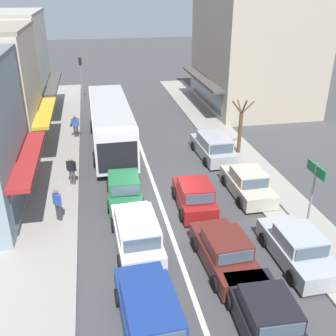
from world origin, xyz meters
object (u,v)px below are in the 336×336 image
Objects in this scene: pedestrian_browsing_midblock at (57,203)px; wagon_adjacent_lane_trail at (137,233)px; sedan_adjacent_lane_lead at (267,319)px; street_tree_right at (240,128)px; wagon_behind_bus_mid at (150,314)px; hatchback_queue_gap_filler at (194,196)px; traffic_light_downstreet at (81,72)px; sedan_queue_far_back at (225,253)px; parked_sedan_kerb_second at (248,184)px; hatchback_behind_bus_near at (124,189)px; city_bus at (110,122)px; parked_sedan_kerb_front at (297,248)px; pedestrian_with_handbag_near at (75,125)px; pedestrian_far_walker at (71,169)px; parked_wagon_kerb_third at (213,147)px; directional_road_sign at (314,183)px.

wagon_adjacent_lane_trail is at bearing -38.44° from pedestrian_browsing_midblock.
sedan_adjacent_lane_lead is 15.17m from street_tree_right.
wagon_behind_bus_mid is at bearing -91.63° from wagon_adjacent_lane_trail.
traffic_light_downstreet is at bearing 104.25° from hatchback_queue_gap_filler.
sedan_queue_far_back is 1.02× the size of parked_sedan_kerb_second.
traffic_light_downstreet reaches higher than hatchback_behind_bus_near.
wagon_adjacent_lane_trail is at bearing -88.48° from city_bus.
hatchback_queue_gap_filler is 2.31× the size of pedestrian_browsing_midblock.
parked_sedan_kerb_front is (3.04, -4.88, -0.05)m from hatchback_queue_gap_filler.
pedestrian_with_handbag_near is at bearing 137.61° from city_bus.
street_tree_right is (1.68, 11.24, 1.15)m from parked_sedan_kerb_front.
city_bus is at bearing 90.63° from wagon_behind_bus_mid.
city_bus reaches higher than sedan_queue_far_back.
wagon_behind_bus_mid is 1.09× the size of parked_sedan_kerb_second.
hatchback_queue_gap_filler is 1.00× the size of hatchback_behind_bus_near.
sedan_adjacent_lane_lead is at bearing -78.99° from traffic_light_downstreet.
city_bus reaches higher than parked_sedan_kerb_second.
pedestrian_far_walker is (-2.72, 10.99, 0.32)m from wagon_behind_bus_mid.
pedestrian_browsing_midblock is (-6.72, 4.63, 0.40)m from sedan_queue_far_back.
hatchback_queue_gap_filler is 8.04m from wagon_behind_bus_mid.
city_bus reaches higher than pedestrian_browsing_midblock.
pedestrian_with_handbag_near reaches higher than parked_sedan_kerb_second.
hatchback_queue_gap_filler is 0.90× the size of traffic_light_downstreet.
hatchback_queue_gap_filler is 0.83× the size of parked_wagon_kerb_third.
parked_wagon_kerb_third is at bearing 15.01° from pedestrian_far_walker.
city_bus is 14.74m from directional_road_sign.
street_tree_right reaches higher than parked_sedan_kerb_second.
traffic_light_downstreet is at bearing 95.99° from hatchback_behind_bus_near.
parked_sedan_kerb_second is at bearing 72.19° from sedan_adjacent_lane_lead.
pedestrian_with_handbag_near is at bearing 125.29° from directional_road_sign.
street_tree_right is at bearing 67.00° from sedan_queue_far_back.
wagon_adjacent_lane_trail reaches higher than sedan_queue_far_back.
pedestrian_far_walker is at bearing 118.40° from sedan_adjacent_lane_lead.
pedestrian_browsing_midblock is 3.70m from pedestrian_far_walker.
directional_road_sign is at bearing 49.99° from sedan_adjacent_lane_lead.
directional_road_sign is at bearing -80.73° from parked_wagon_kerb_third.
pedestrian_with_handbag_near is (-10.39, 14.67, -1.61)m from directional_road_sign.
pedestrian_browsing_midblock is at bearing -98.58° from pedestrian_far_walker.
sedan_queue_far_back is 2.98m from parked_sedan_kerb_front.
traffic_light_downstreet is at bearing 95.31° from wagon_adjacent_lane_trail.
wagon_adjacent_lane_trail is at bearing -124.75° from parked_wagon_kerb_third.
hatchback_behind_bus_near is (-3.67, 9.59, 0.05)m from sedan_adjacent_lane_lead.
pedestrian_with_handbag_near is at bearing 154.82° from street_tree_right.
directional_road_sign is (1.31, 1.62, 2.01)m from parked_sedan_kerb_front.
traffic_light_downstreet is 18.08m from pedestrian_far_walker.
sedan_adjacent_lane_lead is at bearing -107.04° from street_tree_right.
sedan_queue_far_back is at bearing -60.39° from hatchback_behind_bus_near.
sedan_queue_far_back is 1.13× the size of hatchback_queue_gap_filler.
street_tree_right is (8.28, -2.80, -0.07)m from city_bus.
hatchback_queue_gap_filler is 4.20m from wagon_adjacent_lane_trail.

